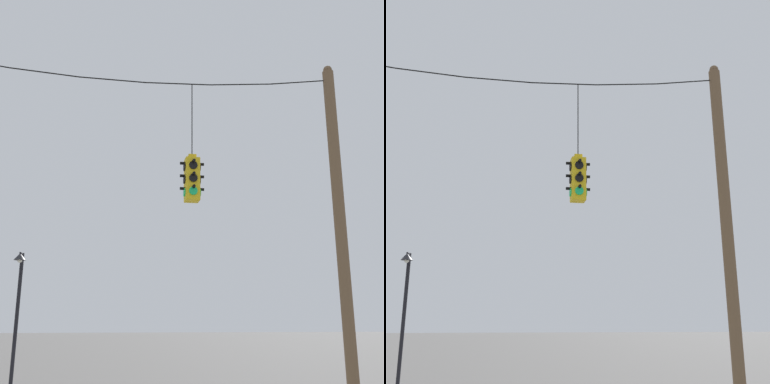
% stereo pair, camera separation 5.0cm
% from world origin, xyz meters
% --- Properties ---
extents(utility_pole_right, '(0.29, 0.29, 8.84)m').
position_xyz_m(utility_pole_right, '(5.68, -0.31, 4.41)').
color(utility_pole_right, brown).
rests_on(utility_pole_right, ground_plane).
extents(span_wire, '(11.36, 0.03, 0.55)m').
position_xyz_m(span_wire, '(0.00, -0.31, 8.07)').
color(span_wire, black).
extents(traffic_light_near_left_pole, '(0.58, 0.58, 3.04)m').
position_xyz_m(traffic_light_near_left_pole, '(1.97, -0.31, 5.47)').
color(traffic_light_near_left_pole, yellow).
extents(street_lamp, '(0.38, 0.67, 4.39)m').
position_xyz_m(street_lamp, '(-2.72, 5.46, 2.99)').
color(street_lamp, black).
rests_on(street_lamp, ground_plane).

